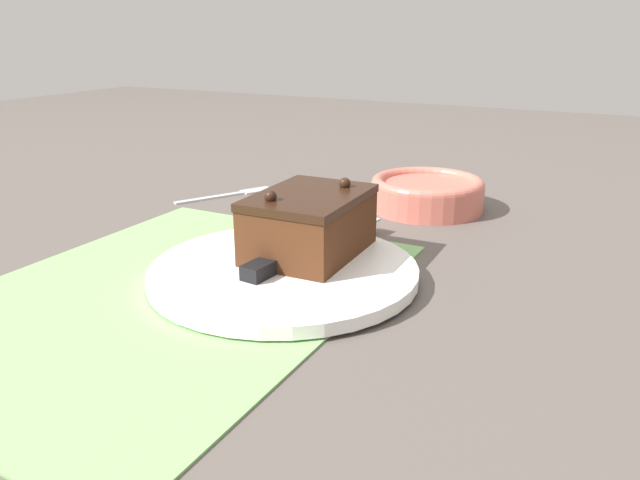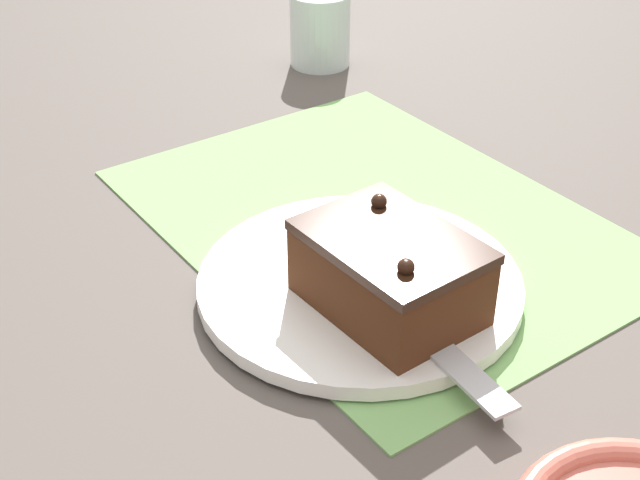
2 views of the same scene
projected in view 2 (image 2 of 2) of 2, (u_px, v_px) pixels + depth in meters
name	position (u px, v px, depth m)	size (l,w,h in m)	color
ground_plane	(375.00, 221.00, 0.80)	(3.00, 3.00, 0.00)	#544C47
placemat_woven	(375.00, 219.00, 0.80)	(0.46, 0.34, 0.00)	#7AB266
cake_plate	(359.00, 283.00, 0.71)	(0.26, 0.26, 0.01)	white
chocolate_cake	(390.00, 272.00, 0.66)	(0.13, 0.10, 0.07)	#472614
serving_knife	(378.00, 287.00, 0.68)	(0.23, 0.04, 0.01)	black
drinking_glass	(320.00, 30.00, 1.10)	(0.07, 0.07, 0.09)	silver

